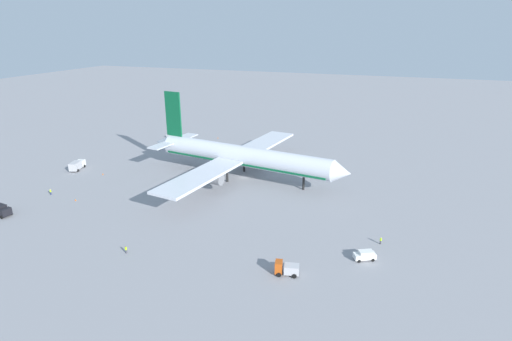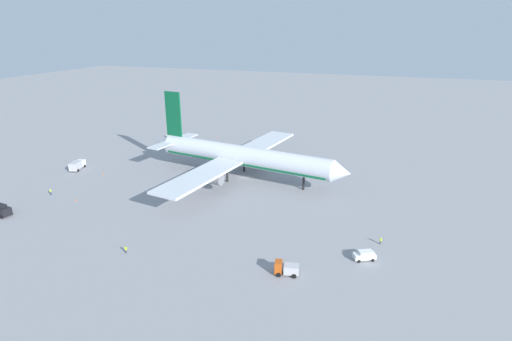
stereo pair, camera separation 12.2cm
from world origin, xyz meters
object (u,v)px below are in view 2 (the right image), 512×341
service_truck_1 (286,268)px  ground_worker_0 (126,250)px  traffic_cone_1 (218,138)px  ground_worker_1 (51,192)px  ground_worker_2 (381,241)px  baggage_cart_0 (169,136)px  traffic_cone_2 (103,174)px  service_van (365,255)px  traffic_cone_0 (76,200)px  service_truck_0 (1,210)px  airliner (240,156)px  service_truck_2 (77,165)px

service_truck_1 → ground_worker_0: size_ratio=2.92×
traffic_cone_1 → ground_worker_1: bearing=-104.8°
ground_worker_0 → ground_worker_2: bearing=23.7°
baggage_cart_0 → traffic_cone_2: baggage_cart_0 is taller
service_van → traffic_cone_1: 101.94m
service_van → ground_worker_2: 8.03m
traffic_cone_2 → traffic_cone_0: bearing=-70.8°
service_truck_0 → ground_worker_1: (1.03, 14.50, -0.57)m
service_van → airliner: bearing=139.2°
airliner → ground_worker_1: (-45.11, -31.23, -6.09)m
service_truck_2 → ground_worker_1: (8.45, -19.59, -0.70)m
ground_worker_2 → traffic_cone_1: 98.31m
traffic_cone_2 → ground_worker_1: bearing=-98.9°
service_truck_0 → ground_worker_2: (90.41, 17.42, -0.63)m
service_truck_2 → baggage_cart_0: 46.60m
traffic_cone_0 → service_truck_0: bearing=-128.0°
service_truck_1 → service_van: service_truck_1 is taller
service_truck_0 → ground_worker_1: size_ratio=2.74×
service_van → service_truck_0: bearing=-173.6°
airliner → service_van: bearing=-40.8°
baggage_cart_0 → ground_worker_1: bearing=-88.8°
service_truck_2 → service_van: (95.18, -24.24, -0.56)m
service_truck_2 → baggage_cart_0: service_truck_2 is taller
baggage_cart_0 → ground_worker_0: ground_worker_0 is taller
ground_worker_1 → ground_worker_2: ground_worker_1 is taller
service_van → ground_worker_0: 49.43m
service_truck_1 → service_van: (13.62, 10.45, -0.32)m
service_van → traffic_cone_2: size_ratio=8.65×
airliner → ground_worker_0: 50.94m
airliner → ground_worker_2: 52.92m
service_van → ground_worker_0: bearing=-163.1°
service_truck_1 → baggage_cart_0: service_truck_1 is taller
airliner → traffic_cone_2: 44.69m
traffic_cone_0 → ground_worker_1: bearing=174.3°
ground_worker_0 → traffic_cone_2: size_ratio=3.04×
airliner → service_truck_1: 54.44m
ground_worker_2 → traffic_cone_2: 87.89m
traffic_cone_2 → service_truck_0: bearing=-96.8°
baggage_cart_0 → ground_worker_2: bearing=-34.6°
airliner → service_van: 55.28m
baggage_cart_0 → traffic_cone_0: baggage_cart_0 is taller
service_truck_1 → service_truck_0: bearing=179.5°
service_truck_0 → ground_worker_1: bearing=86.0°
traffic_cone_1 → service_truck_2: bearing=-117.8°
service_truck_0 → service_truck_2: 34.89m
traffic_cone_2 → baggage_cart_0: bearing=95.2°
service_truck_2 → ground_worker_0: (47.89, -38.60, -0.74)m
service_truck_1 → traffic_cone_1: bearing=122.1°
service_van → baggage_cart_0: 112.75m
baggage_cart_0 → service_truck_1: bearing=-47.3°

